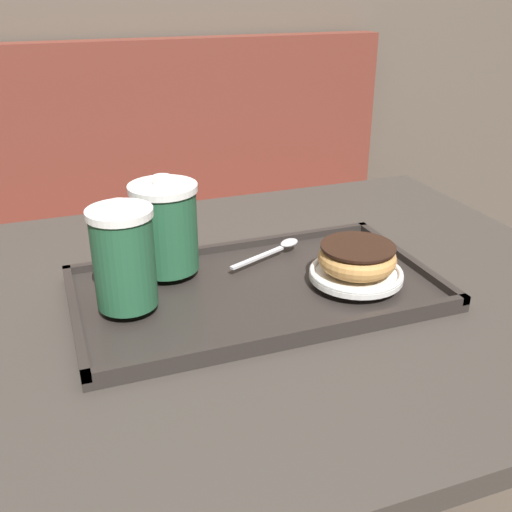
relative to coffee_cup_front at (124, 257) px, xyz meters
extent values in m
cube|color=brown|center=(0.25, 0.85, -0.59)|extent=(1.42, 0.44, 0.45)
cube|color=brown|center=(0.25, 1.03, -0.09)|extent=(1.42, 0.08, 0.55)
cube|color=#38332D|center=(0.23, 0.02, -0.11)|extent=(1.01, 0.84, 0.03)
cylinder|color=#333338|center=(0.23, 0.02, -0.47)|extent=(0.08, 0.08, 0.70)
cube|color=#282321|center=(0.19, 0.00, -0.09)|extent=(0.53, 0.30, 0.01)
cube|color=#282321|center=(0.19, -0.14, -0.08)|extent=(0.53, 0.01, 0.01)
cube|color=#282321|center=(0.19, 0.15, -0.08)|extent=(0.53, 0.01, 0.01)
cube|color=#282321|center=(-0.07, 0.00, -0.08)|extent=(0.01, 0.30, 0.01)
cube|color=#282321|center=(0.45, 0.00, -0.08)|extent=(0.01, 0.30, 0.01)
cylinder|color=#235638|center=(0.00, 0.00, -0.01)|extent=(0.08, 0.08, 0.13)
cylinder|color=white|center=(0.00, 0.00, 0.06)|extent=(0.09, 0.09, 0.01)
cylinder|color=white|center=(0.00, 0.00, 0.07)|extent=(0.02, 0.02, 0.01)
cylinder|color=#235638|center=(0.08, 0.09, -0.01)|extent=(0.10, 0.10, 0.12)
cylinder|color=white|center=(0.08, 0.09, 0.06)|extent=(0.10, 0.10, 0.01)
cylinder|color=white|center=(0.08, 0.09, 0.07)|extent=(0.03, 0.03, 0.01)
cylinder|color=white|center=(0.33, -0.04, -0.07)|extent=(0.14, 0.14, 0.01)
torus|color=white|center=(0.33, -0.04, -0.06)|extent=(0.14, 0.14, 0.01)
torus|color=tan|center=(0.33, -0.04, -0.04)|extent=(0.11, 0.11, 0.04)
cylinder|color=black|center=(0.33, -0.04, -0.02)|extent=(0.11, 0.11, 0.00)
ellipsoid|color=silver|center=(0.28, 0.10, -0.06)|extent=(0.04, 0.03, 0.01)
cube|color=silver|center=(0.22, 0.07, -0.07)|extent=(0.10, 0.05, 0.00)
camera|label=1|loc=(-0.08, -0.73, 0.33)|focal=42.00mm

